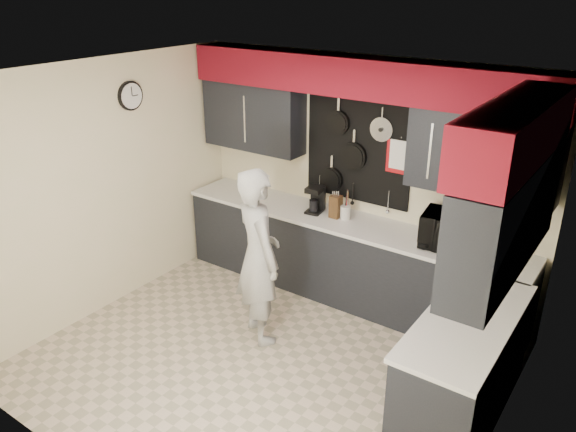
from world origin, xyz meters
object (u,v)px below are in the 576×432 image
Objects in this scene: knife_block at (336,207)px; coffee_maker at (316,199)px; microwave at (455,232)px; person at (258,256)px; utensil_crock at (345,212)px.

coffee_maker reaches higher than knife_block.
person is at bearing -150.07° from microwave.
microwave is at bearing 0.64° from knife_block.
knife_block is 1.16m from person.
knife_block is at bearing -68.24° from person.
coffee_maker is (-0.36, -0.02, 0.08)m from utensil_crock.
knife_block is 0.26m from coffee_maker.
knife_block is at bearing -165.92° from utensil_crock.
coffee_maker is at bearing 178.82° from knife_block.
person reaches higher than knife_block.
knife_block is 1.70× the size of utensil_crock.
microwave is 0.35× the size of person.
microwave reaches higher than knife_block.
person is at bearing -93.74° from coffee_maker.
utensil_crock is 1.19m from person.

